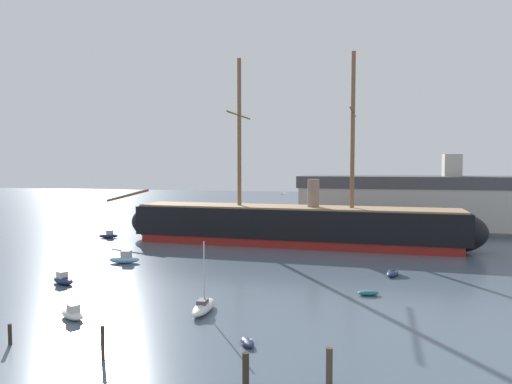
{
  "coord_description": "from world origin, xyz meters",
  "views": [
    {
      "loc": [
        14.56,
        -20.96,
        13.1
      ],
      "look_at": [
        2.25,
        36.02,
        9.6
      ],
      "focal_mm": 32.6,
      "sensor_mm": 36.0,
      "label": 1
    }
  ],
  "objects_px": {
    "motorboat_alongside_bow": "(125,259)",
    "dinghy_distant_centre": "(292,233)",
    "motorboat_mid_left": "(63,280)",
    "dinghy_mid_right": "(368,293)",
    "mooring_piling_midwater": "(246,370)",
    "dockside_warehouse_right": "(411,203)",
    "motorboat_foreground_left": "(73,314)",
    "mooring_piling_right_pair": "(103,343)",
    "seagull_in_flight": "(283,194)",
    "mooring_piling_left_pair": "(329,366)",
    "tall_ship": "(294,225)",
    "mooring_piling_nearest": "(10,334)",
    "sailboat_near_centre": "(203,306)",
    "dinghy_far_right": "(450,250)",
    "dinghy_alongside_stern": "(392,273)",
    "dinghy_foreground_right": "(247,342)",
    "motorboat_far_left": "(109,235)"
  },
  "relations": [
    {
      "from": "motorboat_alongside_bow",
      "to": "dinghy_distant_centre",
      "type": "relative_size",
      "value": 1.55
    },
    {
      "from": "dinghy_mid_right",
      "to": "dinghy_far_right",
      "type": "height_order",
      "value": "dinghy_far_right"
    },
    {
      "from": "mooring_piling_left_pair",
      "to": "dockside_warehouse_right",
      "type": "height_order",
      "value": "dockside_warehouse_right"
    },
    {
      "from": "sailboat_near_centre",
      "to": "dinghy_far_right",
      "type": "xyz_separation_m",
      "value": [
        26.94,
        35.12,
        -0.23
      ]
    },
    {
      "from": "motorboat_far_left",
      "to": "mooring_piling_left_pair",
      "type": "bearing_deg",
      "value": -48.64
    },
    {
      "from": "tall_ship",
      "to": "seagull_in_flight",
      "type": "distance_m",
      "value": 37.73
    },
    {
      "from": "sailboat_near_centre",
      "to": "dockside_warehouse_right",
      "type": "xyz_separation_m",
      "value": [
        23.76,
        57.19,
        4.83
      ]
    },
    {
      "from": "sailboat_near_centre",
      "to": "mooring_piling_right_pair",
      "type": "xyz_separation_m",
      "value": [
        -3.34,
        -10.99,
        0.64
      ]
    },
    {
      "from": "dinghy_alongside_stern",
      "to": "dockside_warehouse_right",
      "type": "relative_size",
      "value": 0.06
    },
    {
      "from": "mooring_piling_right_pair",
      "to": "seagull_in_flight",
      "type": "relative_size",
      "value": 1.76
    },
    {
      "from": "dinghy_foreground_right",
      "to": "dinghy_far_right",
      "type": "bearing_deg",
      "value": 62.76
    },
    {
      "from": "motorboat_mid_left",
      "to": "mooring_piling_right_pair",
      "type": "height_order",
      "value": "mooring_piling_right_pair"
    },
    {
      "from": "motorboat_mid_left",
      "to": "mooring_piling_midwater",
      "type": "xyz_separation_m",
      "value": [
        25.03,
        -18.71,
        0.56
      ]
    },
    {
      "from": "motorboat_foreground_left",
      "to": "dinghy_distant_centre",
      "type": "distance_m",
      "value": 51.63
    },
    {
      "from": "dinghy_far_right",
      "to": "mooring_piling_nearest",
      "type": "bearing_deg",
      "value": -130.34
    },
    {
      "from": "mooring_piling_left_pair",
      "to": "dinghy_alongside_stern",
      "type": "bearing_deg",
      "value": 78.67
    },
    {
      "from": "tall_ship",
      "to": "mooring_piling_nearest",
      "type": "relative_size",
      "value": 41.69
    },
    {
      "from": "motorboat_foreground_left",
      "to": "dockside_warehouse_right",
      "type": "height_order",
      "value": "dockside_warehouse_right"
    },
    {
      "from": "sailboat_near_centre",
      "to": "dinghy_distant_centre",
      "type": "bearing_deg",
      "value": 88.14
    },
    {
      "from": "mooring_piling_midwater",
      "to": "dockside_warehouse_right",
      "type": "relative_size",
      "value": 0.04
    },
    {
      "from": "mooring_piling_midwater",
      "to": "motorboat_alongside_bow",
      "type": "bearing_deg",
      "value": 128.32
    },
    {
      "from": "tall_ship",
      "to": "dinghy_distant_centre",
      "type": "height_order",
      "value": "tall_ship"
    },
    {
      "from": "motorboat_alongside_bow",
      "to": "sailboat_near_centre",
      "type": "bearing_deg",
      "value": -45.85
    },
    {
      "from": "motorboat_far_left",
      "to": "motorboat_foreground_left",
      "type": "bearing_deg",
      "value": -63.96
    },
    {
      "from": "motorboat_mid_left",
      "to": "dinghy_mid_right",
      "type": "distance_m",
      "value": 32.63
    },
    {
      "from": "dinghy_foreground_right",
      "to": "tall_ship",
      "type": "bearing_deg",
      "value": 93.03
    },
    {
      "from": "motorboat_foreground_left",
      "to": "dinghy_far_right",
      "type": "distance_m",
      "value": 54.0
    },
    {
      "from": "mooring_piling_left_pair",
      "to": "dinghy_mid_right",
      "type": "bearing_deg",
      "value": 82.07
    },
    {
      "from": "dinghy_mid_right",
      "to": "mooring_piling_right_pair",
      "type": "distance_m",
      "value": 26.39
    },
    {
      "from": "motorboat_mid_left",
      "to": "motorboat_far_left",
      "type": "bearing_deg",
      "value": 111.27
    },
    {
      "from": "motorboat_mid_left",
      "to": "sailboat_near_centre",
      "type": "bearing_deg",
      "value": -18.45
    },
    {
      "from": "dinghy_alongside_stern",
      "to": "dinghy_distant_centre",
      "type": "relative_size",
      "value": 1.07
    },
    {
      "from": "motorboat_foreground_left",
      "to": "motorboat_far_left",
      "type": "relative_size",
      "value": 0.91
    },
    {
      "from": "dinghy_foreground_right",
      "to": "mooring_piling_nearest",
      "type": "bearing_deg",
      "value": -168.3
    },
    {
      "from": "motorboat_alongside_bow",
      "to": "dinghy_distant_centre",
      "type": "height_order",
      "value": "motorboat_alongside_bow"
    },
    {
      "from": "tall_ship",
      "to": "mooring_piling_nearest",
      "type": "bearing_deg",
      "value": -107.71
    },
    {
      "from": "mooring_piling_nearest",
      "to": "mooring_piling_right_pair",
      "type": "relative_size",
      "value": 0.65
    },
    {
      "from": "sailboat_near_centre",
      "to": "mooring_piling_right_pair",
      "type": "height_order",
      "value": "sailboat_near_centre"
    },
    {
      "from": "mooring_piling_midwater",
      "to": "motorboat_far_left",
      "type": "bearing_deg",
      "value": 127.06
    },
    {
      "from": "dinghy_foreground_right",
      "to": "dockside_warehouse_right",
      "type": "distance_m",
      "value": 66.43
    },
    {
      "from": "mooring_piling_left_pair",
      "to": "tall_ship",
      "type": "bearing_deg",
      "value": 100.09
    },
    {
      "from": "dinghy_far_right",
      "to": "dinghy_alongside_stern",
      "type": "bearing_deg",
      "value": -118.31
    },
    {
      "from": "dinghy_foreground_right",
      "to": "motorboat_far_left",
      "type": "distance_m",
      "value": 55.07
    },
    {
      "from": "mooring_piling_right_pair",
      "to": "mooring_piling_midwater",
      "type": "distance_m",
      "value": 10.36
    },
    {
      "from": "motorboat_mid_left",
      "to": "mooring_piling_nearest",
      "type": "xyz_separation_m",
      "value": [
        6.78,
        -16.04,
        0.28
      ]
    },
    {
      "from": "motorboat_mid_left",
      "to": "mooring_piling_right_pair",
      "type": "relative_size",
      "value": 1.5
    },
    {
      "from": "tall_ship",
      "to": "dinghy_foreground_right",
      "type": "relative_size",
      "value": 30.64
    },
    {
      "from": "mooring_piling_midwater",
      "to": "seagull_in_flight",
      "type": "distance_m",
      "value": 15.19
    },
    {
      "from": "dinghy_alongside_stern",
      "to": "mooring_piling_left_pair",
      "type": "distance_m",
      "value": 29.11
    },
    {
      "from": "dinghy_distant_centre",
      "to": "mooring_piling_midwater",
      "type": "relative_size",
      "value": 1.31
    }
  ]
}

